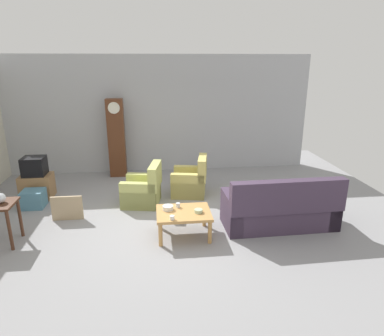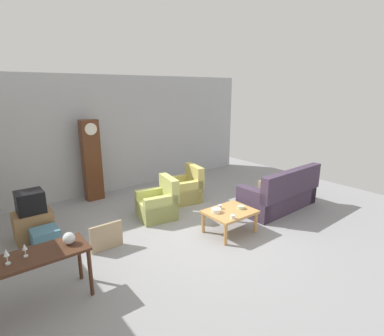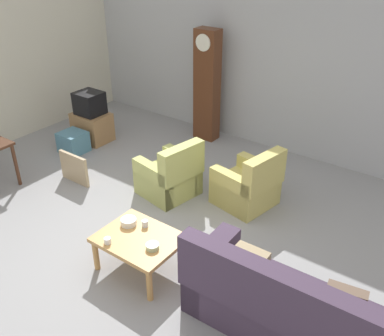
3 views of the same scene
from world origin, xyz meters
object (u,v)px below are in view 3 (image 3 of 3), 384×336
object	(u,v)px
framed_picture_leaning	(74,168)
cup_blue_rimmed	(145,223)
tv_crt	(89,103)
storage_box_blue	(73,142)
grandfather_clock	(207,86)
couch_floral	(288,309)
bowl_white_stacked	(129,222)
bowl_shallow_green	(152,246)
tv_stand_cabinet	(92,127)
armchair_olive_far	(248,187)
cup_white_porcelain	(108,241)
coffee_table_wood	(140,242)
armchair_olive_near	(170,177)

from	to	relation	value
framed_picture_leaning	cup_blue_rimmed	xyz separation A→B (m)	(2.15, -0.69, 0.26)
tv_crt	storage_box_blue	world-z (taller)	tv_crt
grandfather_clock	couch_floral	bearing A→B (deg)	-45.92
bowl_white_stacked	tv_crt	bearing A→B (deg)	144.89
bowl_white_stacked	bowl_shallow_green	bearing A→B (deg)	-18.18
tv_stand_cabinet	bowl_white_stacked	size ratio (longest dim) A/B	3.53
grandfather_clock	armchair_olive_far	bearing A→B (deg)	-40.93
cup_white_porcelain	bowl_white_stacked	size ratio (longest dim) A/B	0.43
coffee_table_wood	cup_white_porcelain	world-z (taller)	cup_white_porcelain
armchair_olive_far	coffee_table_wood	xyz separation A→B (m)	(-0.34, -1.97, 0.09)
coffee_table_wood	cup_white_porcelain	bearing A→B (deg)	-126.91
framed_picture_leaning	bowl_white_stacked	xyz separation A→B (m)	(1.96, -0.78, 0.26)
armchair_olive_far	coffee_table_wood	distance (m)	2.00
couch_floral	cup_white_porcelain	world-z (taller)	couch_floral
cup_white_porcelain	bowl_white_stacked	bearing A→B (deg)	97.40
tv_stand_cabinet	grandfather_clock	bearing A→B (deg)	39.09
tv_stand_cabinet	framed_picture_leaning	bearing A→B (deg)	-53.04
tv_stand_cabinet	cup_white_porcelain	bearing A→B (deg)	-39.59
cup_white_porcelain	storage_box_blue	bearing A→B (deg)	146.64
bowl_white_stacked	cup_white_porcelain	bearing A→B (deg)	-82.60
coffee_table_wood	cup_blue_rimmed	bearing A→B (deg)	112.80
armchair_olive_near	bowl_shallow_green	world-z (taller)	armchair_olive_near
cup_white_porcelain	cup_blue_rimmed	world-z (taller)	cup_blue_rimmed
coffee_table_wood	cup_white_porcelain	size ratio (longest dim) A/B	11.60
tv_crt	cup_white_porcelain	bearing A→B (deg)	-39.59
coffee_table_wood	framed_picture_leaning	world-z (taller)	framed_picture_leaning
armchair_olive_far	tv_stand_cabinet	world-z (taller)	armchair_olive_far
armchair_olive_near	storage_box_blue	world-z (taller)	armchair_olive_near
cup_white_porcelain	bowl_white_stacked	distance (m)	0.41
grandfather_clock	bowl_shallow_green	xyz separation A→B (m)	(1.74, -3.61, -0.55)
framed_picture_leaning	cup_white_porcelain	world-z (taller)	cup_white_porcelain
coffee_table_wood	tv_crt	distance (m)	3.87
bowl_shallow_green	cup_white_porcelain	bearing A→B (deg)	-154.27
armchair_olive_near	tv_stand_cabinet	size ratio (longest dim) A/B	1.35
armchair_olive_far	grandfather_clock	world-z (taller)	grandfather_clock
armchair_olive_near	storage_box_blue	bearing A→B (deg)	177.73
armchair_olive_near	coffee_table_wood	xyz separation A→B (m)	(0.75, -1.51, 0.09)
armchair_olive_far	bowl_shallow_green	xyz separation A→B (m)	(-0.09, -2.03, 0.19)
framed_picture_leaning	grandfather_clock	bearing A→B (deg)	74.14
armchair_olive_near	cup_white_porcelain	xyz separation A→B (m)	(0.53, -1.81, 0.20)
tv_crt	bowl_white_stacked	bearing A→B (deg)	-35.11
tv_crt	storage_box_blue	xyz separation A→B (m)	(0.08, -0.56, -0.57)
tv_crt	framed_picture_leaning	bearing A→B (deg)	-53.04
armchair_olive_near	grandfather_clock	size ratio (longest dim) A/B	0.44
cup_white_porcelain	tv_crt	bearing A→B (deg)	140.41
grandfather_clock	storage_box_blue	bearing A→B (deg)	-129.87
cup_blue_rimmed	bowl_shallow_green	world-z (taller)	cup_blue_rimmed
couch_floral	cup_blue_rimmed	xyz separation A→B (m)	(-1.92, 0.08, 0.16)
armchair_olive_near	bowl_white_stacked	world-z (taller)	armchair_olive_near
tv_stand_cabinet	cup_blue_rimmed	world-z (taller)	cup_blue_rimmed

